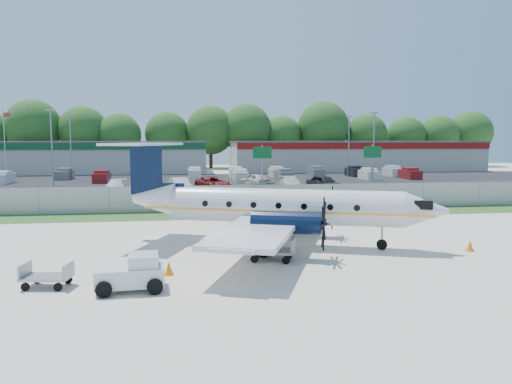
{
  "coord_description": "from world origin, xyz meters",
  "views": [
    {
      "loc": [
        -4.3,
        -24.29,
        5.52
      ],
      "look_at": [
        0.0,
        6.0,
        2.3
      ],
      "focal_mm": 35.0,
      "sensor_mm": 36.0,
      "label": 1
    }
  ],
  "objects": [
    {
      "name": "ground",
      "position": [
        0.0,
        0.0,
        0.0
      ],
      "size": [
        170.0,
        170.0,
        0.0
      ],
      "primitive_type": "plane",
      "color": "beige",
      "rests_on": "ground"
    },
    {
      "name": "grass_verge",
      "position": [
        0.0,
        12.0,
        0.01
      ],
      "size": [
        170.0,
        4.0,
        0.02
      ],
      "primitive_type": "cube",
      "color": "#2D561E",
      "rests_on": "ground"
    },
    {
      "name": "access_road",
      "position": [
        0.0,
        19.0,
        0.01
      ],
      "size": [
        170.0,
        8.0,
        0.02
      ],
      "primitive_type": "cube",
      "color": "black",
      "rests_on": "ground"
    },
    {
      "name": "parking_lot",
      "position": [
        0.0,
        40.0,
        0.01
      ],
      "size": [
        170.0,
        32.0,
        0.02
      ],
      "primitive_type": "cube",
      "color": "black",
      "rests_on": "ground"
    },
    {
      "name": "perimeter_fence",
      "position": [
        0.0,
        14.0,
        1.0
      ],
      "size": [
        120.0,
        0.06,
        1.99
      ],
      "color": "gray",
      "rests_on": "ground"
    },
    {
      "name": "building_west",
      "position": [
        -24.0,
        61.98,
        2.63
      ],
      "size": [
        46.4,
        12.4,
        5.24
      ],
      "color": "#B8B2A6",
      "rests_on": "ground"
    },
    {
      "name": "building_east",
      "position": [
        26.0,
        61.98,
        2.63
      ],
      "size": [
        44.4,
        12.4,
        5.24
      ],
      "color": "#B8B2A6",
      "rests_on": "ground"
    },
    {
      "name": "sign_left",
      "position": [
        -8.0,
        22.91,
        3.61
      ],
      "size": [
        1.8,
        0.26,
        5.0
      ],
      "color": "gray",
      "rests_on": "ground"
    },
    {
      "name": "sign_mid",
      "position": [
        3.0,
        22.91,
        3.61
      ],
      "size": [
        1.8,
        0.26,
        5.0
      ],
      "color": "gray",
      "rests_on": "ground"
    },
    {
      "name": "sign_right",
      "position": [
        14.0,
        22.91,
        3.61
      ],
      "size": [
        1.8,
        0.26,
        5.0
      ],
      "color": "gray",
      "rests_on": "ground"
    },
    {
      "name": "flagpole_east",
      "position": [
        -30.92,
        55.0,
        5.64
      ],
      "size": [
        1.06,
        0.12,
        10.0
      ],
      "color": "silver",
      "rests_on": "ground"
    },
    {
      "name": "light_pole_nw",
      "position": [
        -20.0,
        38.0,
        5.23
      ],
      "size": [
        0.9,
        0.35,
        9.09
      ],
      "color": "gray",
      "rests_on": "ground"
    },
    {
      "name": "light_pole_ne",
      "position": [
        20.0,
        38.0,
        5.23
      ],
      "size": [
        0.9,
        0.35,
        9.09
      ],
      "color": "gray",
      "rests_on": "ground"
    },
    {
      "name": "light_pole_sw",
      "position": [
        -20.0,
        48.0,
        5.23
      ],
      "size": [
        0.9,
        0.35,
        9.09
      ],
      "color": "gray",
      "rests_on": "ground"
    },
    {
      "name": "light_pole_se",
      "position": [
        20.0,
        48.0,
        5.23
      ],
      "size": [
        0.9,
        0.35,
        9.09
      ],
      "color": "gray",
      "rests_on": "ground"
    },
    {
      "name": "tree_line",
      "position": [
        0.0,
        74.0,
        0.0
      ],
      "size": [
        112.0,
        6.0,
        14.0
      ],
      "primitive_type": null,
      "color": "#225017",
      "rests_on": "ground"
    },
    {
      "name": "aircraft",
      "position": [
        0.41,
        1.12,
        2.06
      ],
      "size": [
        17.33,
        16.86,
        5.34
      ],
      "color": "silver",
      "rests_on": "ground"
    },
    {
      "name": "pushback_tug",
      "position": [
        -6.26,
        -5.89,
        0.63
      ],
      "size": [
        2.54,
        1.9,
        1.32
      ],
      "color": "silver",
      "rests_on": "ground"
    },
    {
      "name": "baggage_cart_near",
      "position": [
        -9.5,
        -5.13,
        0.42
      ],
      "size": [
        1.87,
        1.3,
        0.91
      ],
      "color": "gray",
      "rests_on": "ground"
    },
    {
      "name": "baggage_cart_far",
      "position": [
        -0.42,
        -2.22,
        0.5
      ],
      "size": [
        2.32,
        1.81,
        1.07
      ],
      "color": "gray",
      "rests_on": "ground"
    },
    {
      "name": "cone_nose",
      "position": [
        9.67,
        -1.67,
        0.25
      ],
      "size": [
        0.38,
        0.38,
        0.54
      ],
      "color": "orange",
      "rests_on": "ground"
    },
    {
      "name": "cone_port_wing",
      "position": [
        -5.03,
        -4.05,
        0.26
      ],
      "size": [
        0.39,
        0.39,
        0.56
      ],
      "color": "orange",
      "rests_on": "ground"
    },
    {
      "name": "cone_starboard_wing",
      "position": [
        4.11,
        8.89,
        0.28
      ],
      "size": [
        0.42,
        0.42,
        0.6
      ],
      "color": "orange",
      "rests_on": "ground"
    },
    {
      "name": "road_car_west",
      "position": [
        -18.37,
        17.41,
        0.0
      ],
      "size": [
        5.24,
        2.85,
        1.64
      ],
      "primitive_type": "imported",
      "rotation": [
        0.0,
        0.0,
        1.34
      ],
      "color": "navy",
      "rests_on": "ground"
    },
    {
      "name": "road_car_mid",
      "position": [
        1.56,
        21.17,
        0.0
      ],
      "size": [
        5.74,
        4.01,
        1.54
      ],
      "primitive_type": "imported",
      "rotation": [
        0.0,
        0.0,
        -1.18
      ],
      "color": "#595B5E",
      "rests_on": "ground"
    },
    {
      "name": "parked_car_a",
      "position": [
        -11.4,
        28.14,
        0.0
      ],
      "size": [
        1.97,
        4.84,
        1.4
      ],
      "primitive_type": "imported",
      "rotation": [
        0.0,
        0.0,
        -0.0
      ],
      "color": "silver",
      "rests_on": "ground"
    },
    {
      "name": "parked_car_b",
      "position": [
        -4.88,
        28.29,
        0.0
      ],
      "size": [
        2.58,
        4.91,
        1.54
      ],
      "primitive_type": "imported",
      "rotation": [
        0.0,
        0.0,
        0.21
      ],
      "color": "silver",
      "rests_on": "ground"
    },
    {
      "name": "parked_car_c",
      "position": [
        -1.27,
        29.78,
        0.0
      ],
      "size": [
        4.34,
        6.06,
        1.53
      ],
      "primitive_type": "imported",
      "rotation": [
        0.0,
        0.0,
        0.37
      ],
      "color": "maroon",
      "rests_on": "ground"
    },
    {
      "name": "parked_car_d",
      "position": [
        6.98,
        28.53,
        0.0
      ],
      "size": [
        2.36,
        5.26,
        1.5
      ],
      "primitive_type": "imported",
      "rotation": [
        0.0,
        0.0,
        -0.05
      ],
      "color": "beige",
      "rests_on": "ground"
    },
    {
      "name": "parked_car_e",
      "position": [
        10.66,
        28.1,
        0.0
      ],
      "size": [
        3.63,
        5.24,
        1.66
      ],
      "primitive_type": "imported",
      "rotation": [
        0.0,
        0.0,
        0.38
      ],
      "color": "black",
      "rests_on": "ground"
    },
    {
      "name": "parked_car_f",
      "position": [
        -7.94,
        34.46,
        0.0
      ],
      "size": [
        1.74,
        4.14,
        1.4
      ],
      "primitive_type": "imported",
      "rotation": [
        0.0,
        0.0,
        3.12
      ],
      "color": "#595B5E",
      "rests_on": "ground"
    },
    {
      "name": "parked_car_g",
      "position": [
        3.91,
        34.38,
        0.0
      ],
      "size": [
        3.47,
        4.89,
        1.55
      ],
      "primitive_type": "imported",
      "rotation": [
        0.0,
        0.0,
        3.55
      ],
      "color": "beige",
      "rests_on": "ground"
    },
    {
      "name": "far_parking_rows",
      "position": [
        0.0,
        45.0,
        0.0
      ],
      "size": [
        56.0,
        10.0,
        1.6
      ],
      "primitive_type": null,
      "color": "gray",
      "rests_on": "ground"
    }
  ]
}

